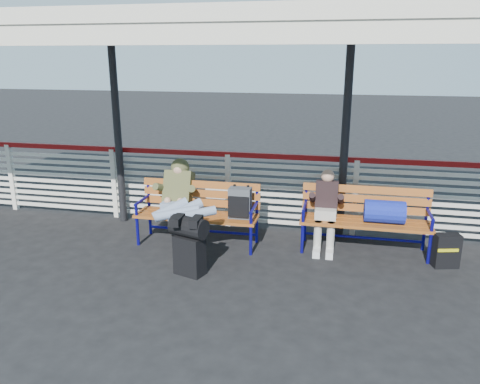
% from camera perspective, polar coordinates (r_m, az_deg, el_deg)
% --- Properties ---
extents(ground, '(60.00, 60.00, 0.00)m').
position_cam_1_polar(ground, '(6.10, -5.68, -10.13)').
color(ground, black).
rests_on(ground, ground).
extents(fence, '(12.08, 0.08, 1.24)m').
position_cam_1_polar(fence, '(7.57, -1.46, 0.63)').
color(fence, silver).
rests_on(fence, ground).
extents(canopy, '(12.60, 3.60, 3.16)m').
position_cam_1_polar(canopy, '(6.30, -3.96, 19.31)').
color(canopy, silver).
rests_on(canopy, ground).
extents(luggage_stack, '(0.53, 0.40, 0.78)m').
position_cam_1_polar(luggage_stack, '(5.98, -6.21, -6.24)').
color(luggage_stack, black).
rests_on(luggage_stack, ground).
extents(bench_left, '(1.80, 0.56, 0.92)m').
position_cam_1_polar(bench_left, '(6.86, -3.67, -1.71)').
color(bench_left, '#A34B1F').
rests_on(bench_left, ground).
extents(bench_right, '(1.80, 0.56, 0.92)m').
position_cam_1_polar(bench_right, '(6.83, 15.99, -2.45)').
color(bench_right, '#A34B1F').
rests_on(bench_right, ground).
extents(traveler_man, '(0.94, 1.64, 0.77)m').
position_cam_1_polar(traveler_man, '(6.61, -7.27, -1.63)').
color(traveler_man, '#90A1C2').
rests_on(traveler_man, ground).
extents(companion_person, '(0.32, 0.66, 1.15)m').
position_cam_1_polar(companion_person, '(6.79, 10.42, -2.07)').
color(companion_person, '#B6B2A5').
rests_on(companion_person, ground).
extents(suitcase_side, '(0.36, 0.27, 0.45)m').
position_cam_1_polar(suitcase_side, '(6.80, 23.83, -6.55)').
color(suitcase_side, black).
rests_on(suitcase_side, ground).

